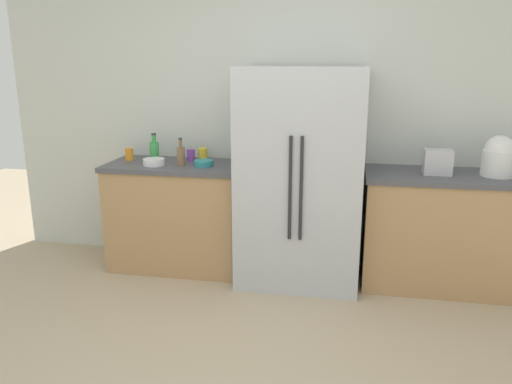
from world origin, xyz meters
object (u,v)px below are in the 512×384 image
cup_b (191,155)px  bowl_b (204,163)px  toaster (438,162)px  cup_a (203,154)px  rice_cooker (499,157)px  cup_c (129,154)px  refrigerator (301,178)px  bottle_a (154,150)px  bottle_b (181,155)px  bowl_a (154,162)px

cup_b → bowl_b: size_ratio=0.62×
toaster → cup_a: (-1.90, 0.19, -0.04)m
toaster → rice_cooker: rice_cooker is taller
rice_cooker → cup_b: rice_cooker is taller
cup_c → bowl_b: 0.71m
refrigerator → rice_cooker: size_ratio=5.61×
bottle_a → cup_c: bearing=-176.0°
cup_c → bottle_b: bearing=-13.2°
cup_b → toaster: bearing=-4.5°
bottle_a → bowl_a: bottle_a is taller
cup_c → bowl_a: size_ratio=0.58×
refrigerator → bottle_a: (-1.27, 0.15, 0.15)m
refrigerator → bowl_b: 0.80m
bottle_a → cup_a: (0.40, 0.10, -0.04)m
cup_b → cup_c: bearing=-171.4°
cup_b → rice_cooker: bearing=-3.2°
rice_cooker → cup_a: rice_cooker is taller
bottle_a → bottle_b: (0.28, -0.14, -0.01)m
bottle_a → cup_b: 0.31m
refrigerator → cup_a: 0.91m
bottle_b → cup_c: size_ratio=2.19×
refrigerator → bottle_b: (-0.99, 0.01, 0.14)m
refrigerator → bowl_a: 1.21m
cup_b → bottle_a: bearing=-168.1°
refrigerator → toaster: size_ratio=8.37×
toaster → cup_b: bearing=175.5°
bowl_a → cup_a: bearing=39.0°
bottle_b → cup_c: bottle_b is taller
bottle_a → cup_a: size_ratio=2.24×
bowl_b → rice_cooker: bearing=1.4°
bowl_b → cup_b: bearing=132.0°
refrigerator → toaster: 1.04m
rice_cooker → cup_b: (-2.43, 0.13, -0.10)m
cup_b → refrigerator: bearing=-12.2°
toaster → bowl_a: 2.24m
bowl_a → cup_c: bearing=150.8°
cup_a → bowl_b: (0.07, -0.22, -0.03)m
refrigerator → bottle_a: bearing=173.5°
cup_b → bowl_a: 0.34m
refrigerator → bowl_b: bearing=178.6°
toaster → cup_c: (-2.53, 0.08, -0.04)m
cup_a → bowl_b: bearing=-72.0°
rice_cooker → bottle_b: 2.46m
cup_b → cup_a: bearing=18.8°
refrigerator → bowl_a: size_ratio=9.59×
refrigerator → bottle_a: 1.29m
cup_a → cup_c: bearing=-169.8°
cup_a → rice_cooker: bearing=-4.1°
toaster → cup_c: 2.53m
cup_a → bowl_a: cup_a is taller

